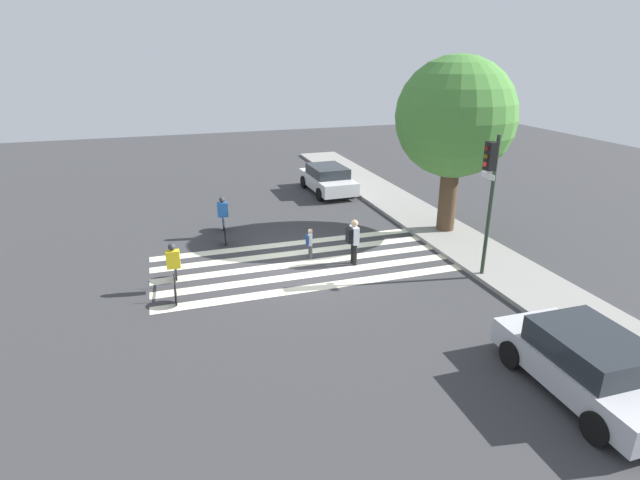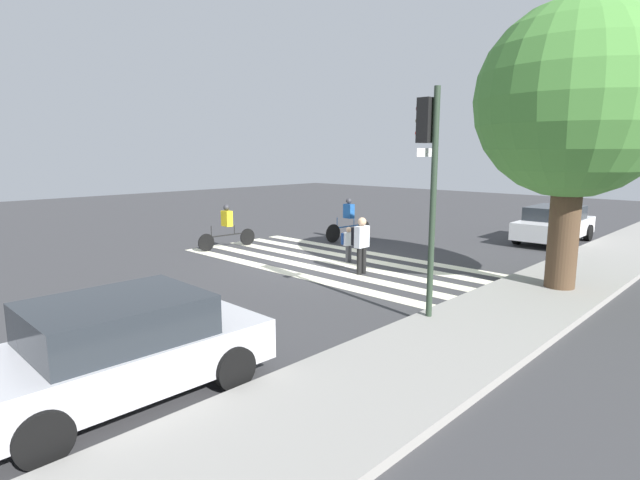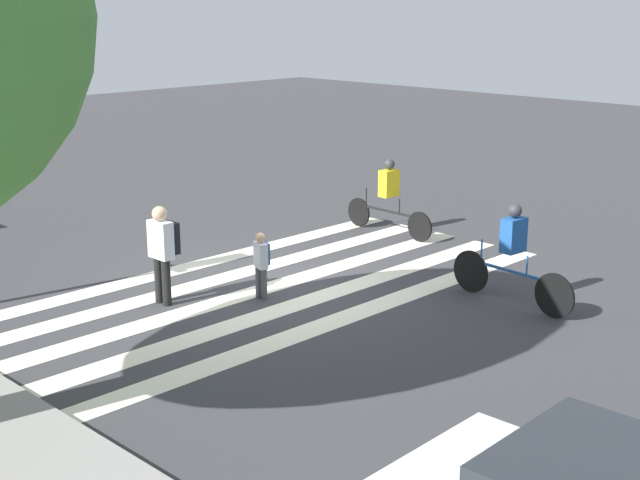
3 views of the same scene
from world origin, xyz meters
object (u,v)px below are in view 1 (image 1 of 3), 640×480
(street_tree, at_px, (455,118))
(car_parked_dark_suv, at_px, (588,364))
(cyclist_far_lane, at_px, (223,216))
(pedestrian_adult_blue_shirt, at_px, (310,241))
(traffic_light, at_px, (490,181))
(car_parked_far_curb, at_px, (328,179))
(cyclist_mid_street, at_px, (174,266))
(pedestrian_child_with_backpack, at_px, (353,239))

(street_tree, xyz_separation_m, car_parked_dark_suv, (9.79, -2.50, -3.78))
(cyclist_far_lane, bearing_deg, pedestrian_adult_blue_shirt, 45.15)
(traffic_light, height_order, street_tree, street_tree)
(street_tree, height_order, cyclist_far_lane, street_tree)
(traffic_light, xyz_separation_m, car_parked_far_curb, (-11.24, -1.36, -2.50))
(cyclist_far_lane, bearing_deg, car_parked_dark_suv, 31.90)
(cyclist_mid_street, distance_m, car_parked_dark_suv, 11.11)
(cyclist_mid_street, bearing_deg, pedestrian_adult_blue_shirt, 107.73)
(car_parked_dark_suv, bearing_deg, car_parked_far_curb, -178.83)
(cyclist_far_lane, bearing_deg, pedestrian_child_with_backpack, 48.98)
(traffic_light, height_order, car_parked_dark_suv, traffic_light)
(traffic_light, distance_m, cyclist_mid_street, 9.84)
(street_tree, relative_size, car_parked_far_curb, 1.61)
(pedestrian_child_with_backpack, distance_m, car_parked_far_curb, 9.24)
(cyclist_far_lane, distance_m, car_parked_dark_suv, 13.34)
(car_parked_far_curb, bearing_deg, pedestrian_adult_blue_shirt, -24.13)
(traffic_light, bearing_deg, pedestrian_child_with_backpack, -122.93)
(car_parked_far_curb, distance_m, car_parked_dark_suv, 16.91)
(street_tree, relative_size, cyclist_mid_street, 2.90)
(car_parked_far_curb, height_order, car_parked_dark_suv, car_parked_dark_suv)
(traffic_light, bearing_deg, cyclist_mid_street, -101.76)
(pedestrian_child_with_backpack, height_order, cyclist_far_lane, cyclist_far_lane)
(street_tree, relative_size, car_parked_dark_suv, 1.67)
(pedestrian_child_with_backpack, xyz_separation_m, cyclist_mid_street, (0.31, -5.87, -0.08))
(traffic_light, xyz_separation_m, cyclist_mid_street, (-1.95, -9.35, -2.35))
(pedestrian_adult_blue_shirt, bearing_deg, car_parked_dark_suv, 41.45)
(pedestrian_adult_blue_shirt, xyz_separation_m, car_parked_dark_suv, (8.84, 3.47, 0.08))
(cyclist_far_lane, bearing_deg, traffic_light, 54.54)
(street_tree, xyz_separation_m, cyclist_mid_street, (2.17, -10.59, -3.65))
(pedestrian_adult_blue_shirt, bearing_deg, car_parked_far_curb, 177.29)
(car_parked_far_curb, bearing_deg, pedestrian_child_with_backpack, -14.67)
(pedestrian_child_with_backpack, bearing_deg, street_tree, 111.23)
(traffic_light, bearing_deg, car_parked_dark_suv, -12.59)
(cyclist_mid_street, bearing_deg, pedestrian_child_with_backpack, 95.84)
(traffic_light, height_order, car_parked_far_curb, traffic_light)
(pedestrian_child_with_backpack, relative_size, car_parked_dark_suv, 0.39)
(pedestrian_child_with_backpack, relative_size, cyclist_mid_street, 0.68)
(cyclist_far_lane, bearing_deg, street_tree, 81.10)
(pedestrian_adult_blue_shirt, relative_size, cyclist_mid_street, 0.47)
(cyclist_mid_street, xyz_separation_m, car_parked_far_curb, (-9.30, 7.99, -0.15))
(pedestrian_child_with_backpack, bearing_deg, pedestrian_adult_blue_shirt, -126.45)
(street_tree, xyz_separation_m, pedestrian_child_with_backpack, (1.87, -4.71, -3.57))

